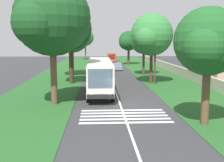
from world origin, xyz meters
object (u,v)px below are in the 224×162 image
at_px(roadside_tree_left_2, 71,34).
at_px(roadside_tree_right_2, 206,43).
at_px(trailing_minibus_0, 111,57).
at_px(roadside_tree_right_1, 128,41).
at_px(roadside_tree_right_0, 143,41).
at_px(utility_pole, 155,54).
at_px(trailing_car_0, 99,72).
at_px(roadside_tree_left_3, 51,20).
at_px(trailing_car_2, 99,63).
at_px(roadside_tree_right_3, 151,36).
at_px(roadside_tree_left_1, 69,30).
at_px(coach_bus, 100,75).
at_px(trailing_car_1, 117,67).
at_px(roadside_tree_left_0, 85,38).

bearing_deg(roadside_tree_left_2, roadside_tree_right_2, -157.70).
relative_size(trailing_minibus_0, roadside_tree_right_1, 0.74).
height_order(roadside_tree_right_0, utility_pole, roadside_tree_right_0).
height_order(trailing_car_0, roadside_tree_left_3, roadside_tree_left_3).
bearing_deg(utility_pole, roadside_tree_left_3, 133.65).
relative_size(trailing_car_2, roadside_tree_right_3, 0.46).
bearing_deg(roadside_tree_right_2, trailing_car_2, 8.45).
bearing_deg(utility_pole, roadside_tree_right_1, 0.28).
distance_m(roadside_tree_left_1, roadside_tree_right_2, 22.34).
xyz_separation_m(trailing_car_0, trailing_car_2, (18.33, -0.13, 0.00)).
bearing_deg(roadside_tree_left_1, trailing_car_2, -8.48).
bearing_deg(roadside_tree_right_0, coach_bus, 156.90).
height_order(trailing_car_1, roadside_tree_left_2, roadside_tree_left_2).
bearing_deg(trailing_car_2, roadside_tree_right_1, -64.99).
height_order(trailing_car_0, roadside_tree_right_1, roadside_tree_right_1).
distance_m(roadside_tree_right_0, roadside_tree_right_2, 28.89).
relative_size(trailing_car_2, roadside_tree_left_2, 0.42).
bearing_deg(trailing_minibus_0, utility_pole, -174.16).
xyz_separation_m(roadside_tree_right_3, utility_pole, (-1.19, -0.42, -2.41)).
relative_size(trailing_car_2, roadside_tree_left_0, 0.47).
bearing_deg(roadside_tree_right_3, roadside_tree_right_0, -3.17).
bearing_deg(coach_bus, roadside_tree_right_1, -10.58).
distance_m(roadside_tree_right_0, roadside_tree_right_1, 20.97).
xyz_separation_m(trailing_car_2, roadside_tree_right_3, (-27.26, -6.79, 5.73)).
height_order(trailing_car_1, utility_pole, utility_pole).
bearing_deg(roadside_tree_left_0, roadside_tree_right_1, -148.72).
relative_size(roadside_tree_left_2, utility_pole, 1.34).
height_order(coach_bus, roadside_tree_left_1, roadside_tree_left_1).
distance_m(coach_bus, trailing_car_0, 16.87).
height_order(roadside_tree_left_1, roadside_tree_left_2, roadside_tree_left_2).
distance_m(coach_bus, roadside_tree_right_0, 19.31).
height_order(roadside_tree_left_1, roadside_tree_right_0, roadside_tree_left_1).
height_order(trailing_car_2, utility_pole, utility_pole).
bearing_deg(roadside_tree_left_0, coach_bus, -175.96).
distance_m(trailing_car_0, roadside_tree_right_2, 29.51).
xyz_separation_m(trailing_car_0, utility_pole, (-10.12, -7.34, 3.32)).
bearing_deg(trailing_car_2, trailing_car_0, 179.59).
relative_size(coach_bus, roadside_tree_right_3, 1.19).
distance_m(trailing_car_0, roadside_tree_right_3, 12.66).
relative_size(trailing_minibus_0, roadside_tree_right_2, 0.75).
xyz_separation_m(roadside_tree_left_0, roadside_tree_right_2, (-68.28, -11.06, -0.98)).
xyz_separation_m(trailing_car_2, utility_pole, (-28.45, -7.21, 3.32)).
distance_m(coach_bus, roadside_tree_right_2, 13.86).
relative_size(roadside_tree_left_3, utility_pole, 1.46).
distance_m(trailing_car_1, roadside_tree_left_3, 31.70).
relative_size(roadside_tree_left_2, roadside_tree_right_2, 1.27).
bearing_deg(trailing_car_0, coach_bus, -179.97).
height_order(roadside_tree_left_3, utility_pole, roadside_tree_left_3).
bearing_deg(roadside_tree_right_1, trailing_car_1, 164.83).
xyz_separation_m(trailing_car_1, roadside_tree_left_2, (-8.50, 8.25, 6.15)).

